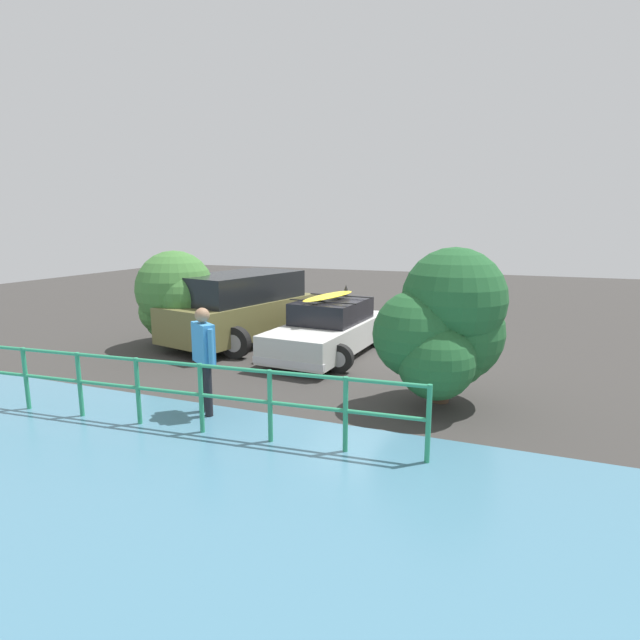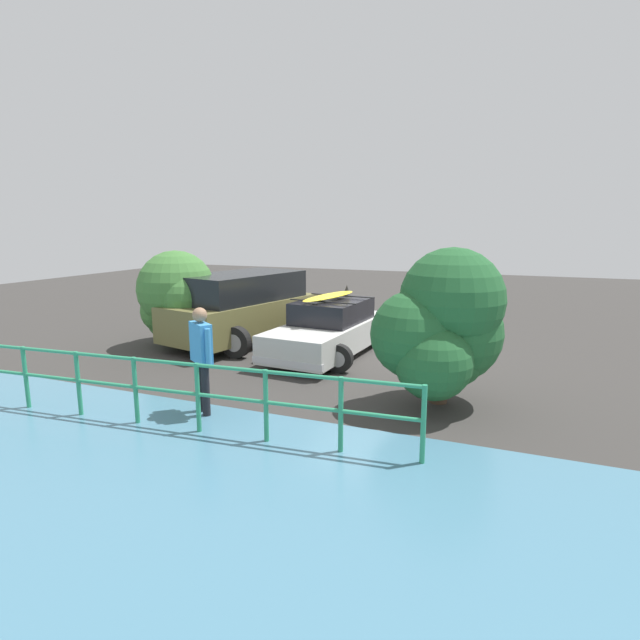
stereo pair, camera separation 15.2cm
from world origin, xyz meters
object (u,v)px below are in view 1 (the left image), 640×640
at_px(bush_near_right, 179,302).
at_px(sedan_car, 330,329).
at_px(suv_car, 241,307).
at_px(bush_near_left, 444,329).
at_px(person_bystander, 204,351).

bearing_deg(bush_near_right, sedan_car, -172.70).
height_order(suv_car, bush_near_right, bush_near_right).
height_order(sedan_car, suv_car, suv_car).
bearing_deg(bush_near_left, sedan_car, -40.72).
distance_m(suv_car, person_bystander, 5.13).
height_order(sedan_car, person_bystander, person_bystander).
relative_size(sedan_car, person_bystander, 2.40).
distance_m(suv_car, bush_near_right, 1.60).
relative_size(bush_near_left, bush_near_right, 1.07).
height_order(suv_car, bush_near_left, bush_near_left).
bearing_deg(sedan_car, suv_car, -6.62).
relative_size(person_bystander, bush_near_right, 0.70).
bearing_deg(person_bystander, suv_car, -66.70).
bearing_deg(bush_near_right, suv_car, -149.41).
relative_size(sedan_car, suv_car, 0.93).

